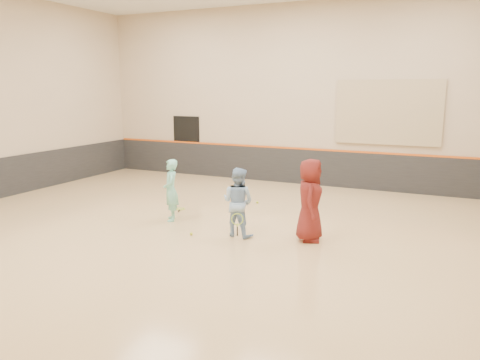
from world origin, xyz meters
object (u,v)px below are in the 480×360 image
at_px(girl, 171,190).
at_px(young_man, 310,200).
at_px(instructor, 238,202).
at_px(spare_racket, 180,208).

height_order(girl, young_man, young_man).
relative_size(girl, instructor, 0.99).
bearing_deg(spare_racket, girl, -69.08).
relative_size(instructor, spare_racket, 2.54).
relative_size(instructor, young_man, 0.87).
bearing_deg(young_man, girl, 74.55).
xyz_separation_m(girl, young_man, (3.56, -0.08, 0.13)).
distance_m(girl, instructor, 2.08).
bearing_deg(spare_racket, instructor, -30.60).
bearing_deg(instructor, girl, -5.61).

